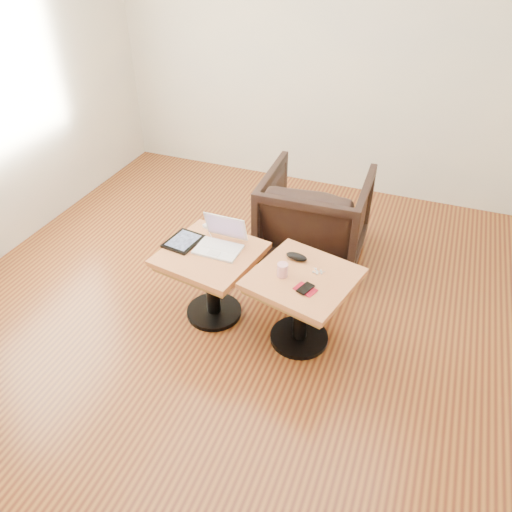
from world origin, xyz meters
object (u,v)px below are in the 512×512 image
(side_table_left, at_px, (211,268))
(side_table_right, at_px, (302,293))
(laptop, at_px, (221,242))
(striped_cup, at_px, (282,270))
(armchair, at_px, (315,216))

(side_table_left, relative_size, side_table_right, 0.95)
(side_table_right, height_order, laptop, laptop)
(side_table_right, relative_size, laptop, 2.44)
(laptop, height_order, striped_cup, laptop)
(laptop, bearing_deg, armchair, 65.76)
(striped_cup, distance_m, armchair, 1.06)
(side_table_left, xyz_separation_m, striped_cup, (0.53, -0.07, 0.18))
(side_table_right, distance_m, laptop, 0.64)
(side_table_left, relative_size, laptop, 2.31)
(side_table_left, height_order, side_table_right, same)
(side_table_left, bearing_deg, armchair, 73.91)
(laptop, xyz_separation_m, armchair, (0.41, 0.89, -0.22))
(side_table_right, height_order, armchair, armchair)
(side_table_left, distance_m, armchair, 1.07)
(laptop, bearing_deg, side_table_left, -118.16)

